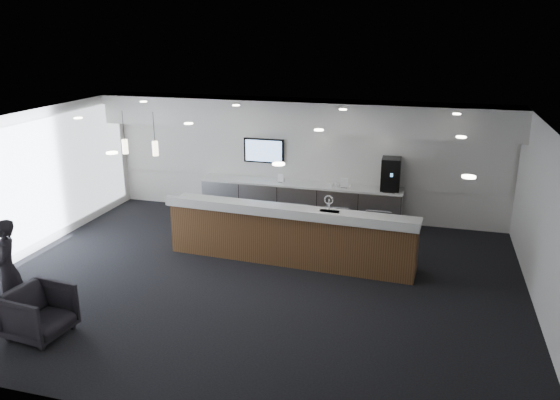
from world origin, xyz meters
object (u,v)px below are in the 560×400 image
(lounge_guest, at_px, (7,269))
(armchair, at_px, (40,313))
(service_counter, at_px, (290,235))
(coffee_machine, at_px, (391,174))

(lounge_guest, bearing_deg, armchair, 28.73)
(armchair, relative_size, lounge_guest, 0.52)
(lounge_guest, bearing_deg, service_counter, 95.38)
(armchair, bearing_deg, service_counter, -32.24)
(service_counter, xyz_separation_m, lounge_guest, (-3.91, -3.40, 0.27))
(coffee_machine, bearing_deg, armchair, -128.59)
(armchair, bearing_deg, coffee_machine, -30.88)
(coffee_machine, height_order, lounge_guest, coffee_machine)
(service_counter, relative_size, armchair, 5.98)
(service_counter, height_order, armchair, service_counter)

